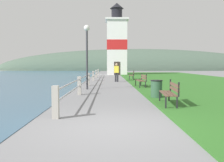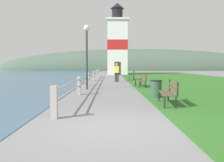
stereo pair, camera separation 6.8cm
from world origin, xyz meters
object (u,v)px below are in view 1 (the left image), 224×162
Objects in this scene: park_bench_near at (170,91)px; lighthouse at (117,44)px; park_bench_far at (132,75)px; trash_bin at (156,89)px; lamp_post at (87,45)px; person_strolling at (117,72)px; park_bench_midway at (142,79)px.

lighthouse is (-1.02, 29.72, 4.25)m from park_bench_near.
park_bench_far is at bearing -85.56° from park_bench_near.
lamp_post is at bearing 128.55° from trash_bin.
park_bench_near and park_bench_far have the same top height.
lighthouse reaches higher than park_bench_far.
lighthouse is 6.63× the size of person_strolling.
park_bench_far is at bearing -93.45° from park_bench_midway.
trash_bin is at bearing -88.14° from lighthouse.
park_bench_far is 0.48× the size of lamp_post.
park_bench_near is 16.00m from park_bench_far.
trash_bin is at bearing 93.35° from park_bench_far.
park_bench_midway is 1.10× the size of person_strolling.
park_bench_far is at bearing 89.09° from trash_bin.
park_bench_midway is 0.17× the size of lighthouse.
park_bench_midway is 2.17× the size of trash_bin.
park_bench_near is 0.95× the size of park_bench_far.
lighthouse is 13.12× the size of trash_bin.
lamp_post reaches higher than park_bench_near.
park_bench_near is at bearing -60.45° from lamp_post.
lamp_post reaches higher than trash_bin.
lighthouse is at bearing -89.91° from park_bench_midway.
park_bench_midway is at bearing -152.35° from person_strolling.
park_bench_far is (0.15, 8.43, 0.00)m from park_bench_midway.
lamp_post is (-3.56, -1.21, 2.20)m from park_bench_midway.
park_bench_near is at bearing -160.54° from person_strolling.
trash_bin is at bearing -159.97° from person_strolling.
lamp_post reaches higher than person_strolling.
person_strolling is 1.98× the size of trash_bin.
person_strolling is (-1.66, -2.76, 0.36)m from park_bench_far.
lighthouse is at bearing 83.67° from lamp_post.
park_bench_midway is at bearing 89.27° from trash_bin.
park_bench_far is 1.13× the size of person_strolling.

